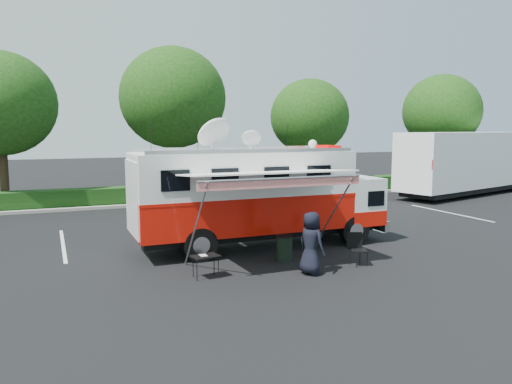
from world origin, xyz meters
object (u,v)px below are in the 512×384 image
folding_table (205,257)px  semi_trailer (471,162)px  trash_bin (284,248)px  command_truck (259,195)px

folding_table → semi_trailer: (21.03, 10.96, 1.50)m
trash_bin → semi_trailer: semi_trailer is taller
folding_table → trash_bin: 2.96m
command_truck → trash_bin: size_ratio=11.13×
folding_table → trash_bin: size_ratio=1.02×
folding_table → semi_trailer: bearing=27.5°
folding_table → semi_trailer: 23.76m
folding_table → trash_bin: (2.84, 0.80, -0.18)m
command_truck → trash_bin: (-0.00, -2.02, -1.45)m
command_truck → folding_table: (-2.84, -2.82, -1.27)m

